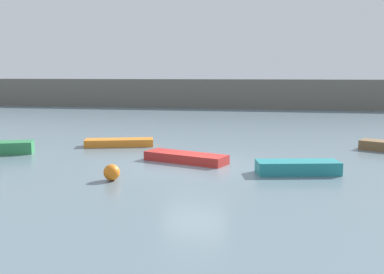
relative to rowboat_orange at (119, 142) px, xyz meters
name	(u,v)px	position (x,y,z in m)	size (l,w,h in m)	color
ground_plane	(195,166)	(4.61, -4.09, -0.18)	(120.00, 120.00, 0.00)	slate
embankment_wall	(245,94)	(4.61, 25.78, 1.34)	(80.00, 1.20, 3.04)	#666056
rowboat_orange	(119,142)	(0.00, 0.00, 0.00)	(3.39, 0.98, 0.36)	orange
rowboat_red	(186,158)	(4.11, -3.41, 0.01)	(3.52, 1.05, 0.37)	red
rowboat_teal	(298,167)	(8.55, -4.79, 0.06)	(2.98, 1.00, 0.47)	teal
mooring_buoy	(112,172)	(2.24, -7.02, 0.10)	(0.56, 0.56, 0.56)	orange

